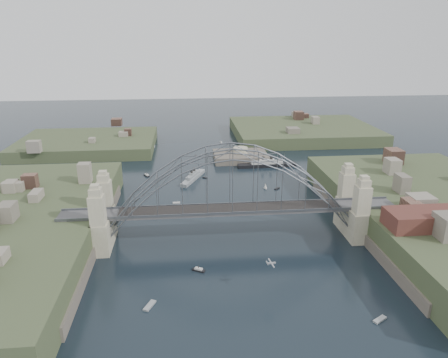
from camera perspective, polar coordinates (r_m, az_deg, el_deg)
ground at (r=107.31m, az=0.95°, el=-8.22°), size 500.00×500.00×0.00m
bridge at (r=102.22m, az=0.99°, el=-2.08°), size 84.00×13.80×24.60m
shore_east at (r=126.03m, az=27.95°, el=-5.29°), size 50.50×90.00×12.00m
headland_nw at (r=200.66m, az=-18.14°, el=4.14°), size 60.00×45.00×9.00m
headland_ne at (r=219.00m, az=10.78°, el=6.04°), size 70.00×55.00×9.50m
fort_island at (r=173.50m, az=2.26°, el=2.53°), size 22.00×16.00×9.40m
wharf_shed at (r=105.30m, az=26.57°, el=-4.94°), size 20.00×8.00×4.00m
finger_pier at (r=96.55m, az=27.49°, el=-13.53°), size 4.00×22.00×1.40m
naval_cruiser_near at (r=149.88m, az=-4.28°, el=0.24°), size 9.39×17.56×5.43m
naval_cruiser_far at (r=189.36m, az=-10.23°, el=4.01°), size 4.18×14.57×4.87m
ocean_liner at (r=164.97m, az=5.94°, el=2.00°), size 23.41×3.80×5.73m
aeroplane at (r=84.35m, az=6.40°, el=-11.43°), size 1.94×3.58×0.52m
small_boat_a at (r=129.52m, az=-6.56°, el=-3.28°), size 2.27×0.79×0.45m
small_boat_b at (r=140.91m, az=5.72°, el=-0.98°), size 1.27×1.75×2.38m
small_boat_c at (r=93.91m, az=-3.51°, el=-12.39°), size 3.01×2.22×1.43m
small_boat_d at (r=141.56m, az=7.31°, el=-1.32°), size 2.15×2.30×0.45m
small_boat_e at (r=155.91m, az=-10.61°, el=0.50°), size 2.50×3.34×1.43m
small_boat_f at (r=151.15m, az=-2.66°, el=0.17°), size 1.74×1.45×0.45m
small_boat_g at (r=84.96m, az=20.66°, el=-17.68°), size 3.05×2.33×0.45m
small_boat_h at (r=179.06m, az=-3.94°, el=3.20°), size 0.68×1.85×0.45m
small_boat_i at (r=130.84m, az=13.14°, el=-3.45°), size 1.71×2.49×0.45m
small_boat_j at (r=84.53m, az=-10.20°, el=-16.80°), size 2.43×3.52×0.45m
small_boat_k at (r=201.28m, az=-0.42°, el=5.09°), size 1.20×2.21×1.43m
small_boat_l at (r=134.54m, az=-16.28°, el=-3.09°), size 2.29×1.84×0.45m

